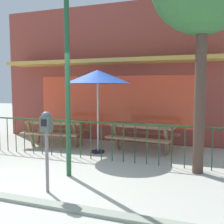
# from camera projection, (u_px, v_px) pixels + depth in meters

# --- Properties ---
(ground) EXTENTS (40.00, 40.00, 0.00)m
(ground) POSITION_uv_depth(u_px,v_px,m) (30.00, 186.00, 5.03)
(ground) COLOR #B1B1A5
(pub_storefront) EXTENTS (8.28, 1.48, 4.58)m
(pub_storefront) POSITION_uv_depth(u_px,v_px,m) (114.00, 74.00, 9.24)
(pub_storefront) COLOR brown
(pub_storefront) RESTS_ON ground
(patio_fence_front) EXTENTS (6.98, 0.04, 0.97)m
(patio_fence_front) POSITION_uv_depth(u_px,v_px,m) (80.00, 133.00, 6.94)
(patio_fence_front) COLOR #274921
(patio_fence_front) RESTS_ON ground
(picnic_table_left) EXTENTS (1.95, 1.56, 0.79)m
(picnic_table_left) POSITION_uv_depth(u_px,v_px,m) (56.00, 126.00, 8.49)
(picnic_table_left) COLOR #A17445
(picnic_table_left) RESTS_ON ground
(picnic_table_right) EXTENTS (1.95, 1.56, 0.79)m
(picnic_table_right) POSITION_uv_depth(u_px,v_px,m) (144.00, 130.00, 7.71)
(picnic_table_right) COLOR #976D54
(picnic_table_right) RESTS_ON ground
(patio_umbrella) EXTENTS (1.80, 1.80, 2.29)m
(patio_umbrella) POSITION_uv_depth(u_px,v_px,m) (98.00, 77.00, 7.38)
(patio_umbrella) COLOR black
(patio_umbrella) RESTS_ON ground
(parking_meter_near) EXTENTS (0.18, 0.17, 1.42)m
(parking_meter_near) POSITION_uv_depth(u_px,v_px,m) (46.00, 130.00, 4.64)
(parking_meter_near) COLOR slate
(parking_meter_near) RESTS_ON ground
(street_lamp) EXTENTS (0.28, 0.28, 3.98)m
(street_lamp) POSITION_uv_depth(u_px,v_px,m) (67.00, 49.00, 5.35)
(street_lamp) COLOR #1F4E30
(street_lamp) RESTS_ON ground
(curb_edge) EXTENTS (11.59, 0.20, 0.11)m
(curb_edge) POSITION_uv_depth(u_px,v_px,m) (7.00, 199.00, 4.45)
(curb_edge) COLOR gray
(curb_edge) RESTS_ON ground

